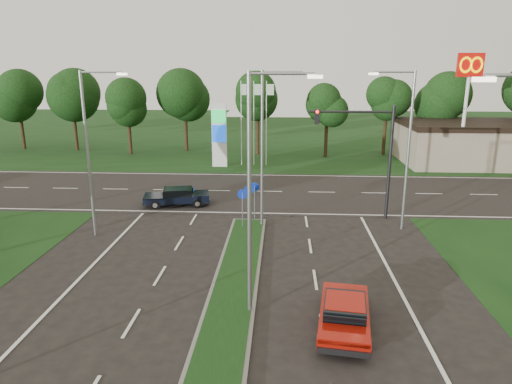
{
  "coord_description": "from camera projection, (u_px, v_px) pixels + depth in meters",
  "views": [
    {
      "loc": [
        1.95,
        -9.65,
        9.04
      ],
      "look_at": [
        0.48,
        15.67,
        2.2
      ],
      "focal_mm": 32.0,
      "sensor_mm": 36.0,
      "label": 1
    }
  ],
  "objects": [
    {
      "name": "cross_road",
      "position": [
        256.0,
        191.0,
        34.9
      ],
      "size": [
        160.0,
        12.0,
        0.02
      ],
      "primitive_type": "cube",
      "color": "black",
      "rests_on": "ground"
    },
    {
      "name": "streetlight_median_near",
      "position": [
        255.0,
        185.0,
        16.17
      ],
      "size": [
        2.53,
        0.22,
        9.0
      ],
      "color": "gray",
      "rests_on": "ground"
    },
    {
      "name": "red_sedan",
      "position": [
        344.0,
        313.0,
        16.29
      ],
      "size": [
        2.27,
        4.37,
        1.15
      ],
      "rotation": [
        0.0,
        0.0,
        -0.14
      ],
      "color": "#971108",
      "rests_on": "ground"
    },
    {
      "name": "streetlight_median_far",
      "position": [
        266.0,
        142.0,
        25.81
      ],
      "size": [
        2.53,
        0.22,
        9.0
      ],
      "color": "gray",
      "rests_on": "ground"
    },
    {
      "name": "gas_pylon",
      "position": [
        222.0,
        133.0,
        43.0
      ],
      "size": [
        5.8,
        1.26,
        8.0
      ],
      "color": "silver",
      "rests_on": "ground"
    },
    {
      "name": "verge_far",
      "position": [
        269.0,
        135.0,
        64.78
      ],
      "size": [
        160.0,
        50.0,
        0.02
      ],
      "primitive_type": "cube",
      "color": "black",
      "rests_on": "ground"
    },
    {
      "name": "median_kerb",
      "position": [
        222.0,
        341.0,
        15.6
      ],
      "size": [
        2.0,
        26.0,
        0.12
      ],
      "primitive_type": "cube",
      "color": "slate",
      "rests_on": "ground"
    },
    {
      "name": "mcdonalds_sign",
      "position": [
        468.0,
        82.0,
        39.49
      ],
      "size": [
        2.2,
        0.47,
        10.4
      ],
      "color": "silver",
      "rests_on": "ground"
    },
    {
      "name": "streetlight_left_far",
      "position": [
        91.0,
        146.0,
        24.4
      ],
      "size": [
        2.53,
        0.22,
        9.0
      ],
      "color": "gray",
      "rests_on": "ground"
    },
    {
      "name": "treeline_far",
      "position": [
        266.0,
        91.0,
        48.47
      ],
      "size": [
        6.0,
        6.0,
        9.9
      ],
      "color": "black",
      "rests_on": "ground"
    },
    {
      "name": "traffic_signal",
      "position": [
        369.0,
        144.0,
        27.5
      ],
      "size": [
        5.1,
        0.42,
        7.0
      ],
      "color": "black",
      "rests_on": "ground"
    },
    {
      "name": "median_signs",
      "position": [
        249.0,
        197.0,
        27.12
      ],
      "size": [
        1.16,
        1.76,
        2.38
      ],
      "color": "gray",
      "rests_on": "ground"
    },
    {
      "name": "streetlight_right_far",
      "position": [
        405.0,
        143.0,
        25.37
      ],
      "size": [
        2.53,
        0.22,
        9.0
      ],
      "rotation": [
        0.0,
        0.0,
        3.14
      ],
      "color": "gray",
      "rests_on": "ground"
    },
    {
      "name": "navy_sedan",
      "position": [
        177.0,
        196.0,
        31.17
      ],
      "size": [
        4.63,
        2.54,
        1.2
      ],
      "rotation": [
        0.0,
        0.0,
        1.75
      ],
      "color": "black",
      "rests_on": "ground"
    },
    {
      "name": "commercial_building",
      "position": [
        487.0,
        143.0,
        44.71
      ],
      "size": [
        16.0,
        9.0,
        4.0
      ],
      "primitive_type": "cube",
      "color": "gray",
      "rests_on": "ground"
    }
  ]
}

